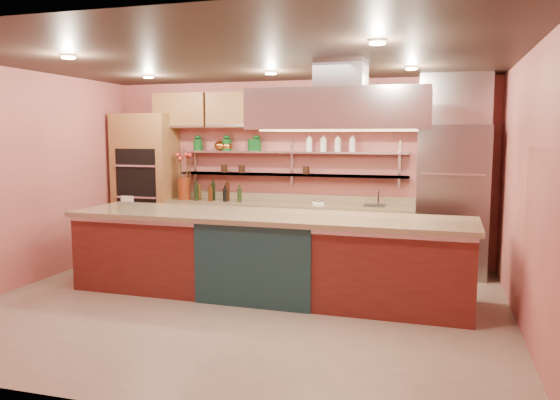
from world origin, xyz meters
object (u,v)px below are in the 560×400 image
(refrigerator, at_px, (452,201))
(copper_kettle, at_px, (220,146))
(kitchen_scale, at_px, (319,201))
(island, at_px, (266,255))
(green_canister, at_px, (253,145))
(flower_vase, at_px, (184,189))

(refrigerator, height_order, copper_kettle, refrigerator)
(copper_kettle, bearing_deg, kitchen_scale, -7.52)
(island, bearing_deg, green_canister, 114.64)
(island, height_order, kitchen_scale, kitchen_scale)
(island, bearing_deg, flower_vase, 139.78)
(kitchen_scale, xyz_separation_m, copper_kettle, (-1.67, 0.22, 0.82))
(kitchen_scale, bearing_deg, island, -93.57)
(island, relative_size, copper_kettle, 25.02)
(copper_kettle, distance_m, green_canister, 0.55)
(refrigerator, relative_size, island, 0.43)
(copper_kettle, bearing_deg, island, -54.31)
(kitchen_scale, xyz_separation_m, green_canister, (-1.12, 0.22, 0.83))
(island, xyz_separation_m, green_canister, (-0.83, 1.92, 1.30))
(flower_vase, distance_m, green_canister, 1.31)
(island, height_order, copper_kettle, copper_kettle)
(island, bearing_deg, copper_kettle, 126.97)
(flower_vase, relative_size, kitchen_scale, 2.16)
(refrigerator, bearing_deg, green_canister, 175.64)
(copper_kettle, bearing_deg, flower_vase, -157.86)
(flower_vase, distance_m, kitchen_scale, 2.21)
(flower_vase, bearing_deg, island, -41.50)
(kitchen_scale, bearing_deg, copper_kettle, 178.62)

